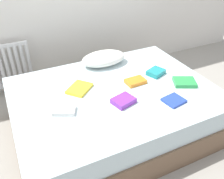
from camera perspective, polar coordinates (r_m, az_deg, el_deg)
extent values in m
plane|color=#9E998E|center=(2.69, 0.47, -9.06)|extent=(8.00, 8.00, 0.00)
cube|color=brown|center=(2.60, 0.48, -6.79)|extent=(2.00, 1.50, 0.28)
cube|color=silver|center=(2.45, 0.51, -2.34)|extent=(1.96, 1.46, 0.22)
cylinder|color=white|center=(3.30, -24.69, 4.72)|extent=(0.04, 0.04, 0.58)
cylinder|color=white|center=(3.30, -23.55, 5.01)|extent=(0.04, 0.04, 0.58)
cylinder|color=white|center=(3.30, -22.40, 5.29)|extent=(0.04, 0.04, 0.58)
cylinder|color=white|center=(3.30, -21.25, 5.57)|extent=(0.04, 0.04, 0.58)
cylinder|color=white|center=(3.30, -20.11, 5.85)|extent=(0.04, 0.04, 0.58)
cylinder|color=white|center=(3.31, -18.96, 6.13)|extent=(0.04, 0.04, 0.58)
cube|color=white|center=(3.19, -24.64, 9.24)|extent=(0.59, 0.04, 0.04)
cube|color=white|center=(3.43, -22.54, 1.06)|extent=(0.59, 0.04, 0.04)
ellipsoid|color=white|center=(2.82, -1.98, 7.36)|extent=(0.53, 0.31, 0.15)
cube|color=#2847B7|center=(2.30, 14.39, -2.50)|extent=(0.21, 0.19, 0.02)
cube|color=yellow|center=(2.41, -7.70, 0.25)|extent=(0.31, 0.30, 0.03)
cube|color=white|center=(2.14, -11.22, -4.87)|extent=(0.23, 0.20, 0.03)
cube|color=purple|center=(2.20, 2.72, -2.65)|extent=(0.23, 0.20, 0.05)
cube|color=orange|center=(2.50, 5.56, 1.94)|extent=(0.21, 0.14, 0.04)
cube|color=teal|center=(2.68, 10.32, 4.03)|extent=(0.22, 0.20, 0.05)
cube|color=green|center=(2.58, 16.75, 1.67)|extent=(0.27, 0.26, 0.04)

